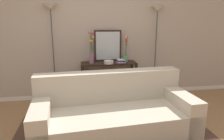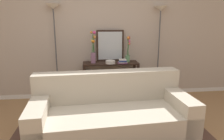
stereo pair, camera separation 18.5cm
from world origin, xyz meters
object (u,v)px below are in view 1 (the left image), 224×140
floor_lamp_right (157,26)px  couch (114,114)px  wall_mirror (108,46)px  book_stack (121,61)px  book_row_under_console (96,98)px  fruit_bowl (109,62)px  vase_tall_flowers (91,50)px  vase_short_flowers (126,50)px  floor_lamp_left (51,26)px  console_table (109,74)px

floor_lamp_right → couch: bearing=-128.4°
wall_mirror → book_stack: (0.22, -0.28, -0.28)m
book_row_under_console → wall_mirror: bearing=29.1°
couch → book_stack: book_stack is taller
couch → book_row_under_console: bearing=95.7°
floor_lamp_right → fruit_bowl: 1.28m
couch → vase_tall_flowers: (-0.21, 1.34, 0.76)m
couch → vase_short_flowers: 1.63m
floor_lamp_right → floor_lamp_left: bearing=180.0°
book_row_under_console → floor_lamp_right: bearing=5.6°
wall_mirror → console_table: bearing=-92.8°
couch → fruit_bowl: size_ratio=11.95×
floor_lamp_left → book_stack: (1.32, -0.26, -0.69)m
floor_lamp_right → vase_short_flowers: floor_lamp_right is taller
couch → vase_tall_flowers: size_ratio=3.59×
wall_mirror → book_stack: size_ratio=3.46×
console_table → floor_lamp_right: (1.04, 0.13, 0.96)m
book_stack → wall_mirror: bearing=127.7°
floor_lamp_left → vase_tall_flowers: (0.75, -0.14, -0.46)m
fruit_bowl → book_row_under_console: (-0.25, 0.12, -0.78)m
couch → vase_short_flowers: (0.49, 1.36, 0.74)m
vase_tall_flowers → vase_short_flowers: size_ratio=1.21×
console_table → wall_mirror: 0.60m
vase_tall_flowers → fruit_bowl: vase_tall_flowers is taller
floor_lamp_left → book_row_under_console: 1.69m
couch → vase_short_flowers: bearing=70.1°
console_table → book_stack: size_ratio=6.04×
floor_lamp_left → fruit_bowl: size_ratio=10.19×
floor_lamp_right → wall_mirror: floor_lamp_right is taller
couch → console_table: (0.14, 1.36, 0.24)m
console_table → fruit_bowl: bearing=-98.1°
floor_lamp_right → book_stack: bearing=-162.6°
book_row_under_console → floor_lamp_left: bearing=171.1°
console_table → book_stack: (0.23, -0.13, 0.29)m
wall_mirror → book_row_under_console: (-0.28, -0.16, -1.07)m
fruit_bowl → book_row_under_console: 0.83m
fruit_bowl → console_table: bearing=81.9°
couch → book_stack: size_ratio=12.29×
book_row_under_console → console_table: bearing=0.0°
floor_lamp_left → vase_tall_flowers: bearing=-10.8°
vase_short_flowers → book_stack: 0.28m
console_table → vase_short_flowers: (0.36, 0.01, 0.50)m
vase_tall_flowers → book_stack: (0.57, -0.11, -0.23)m
couch → wall_mirror: bearing=84.6°
fruit_bowl → book_row_under_console: fruit_bowl is taller
vase_tall_flowers → console_table: bearing=2.2°
console_table → floor_lamp_right: floor_lamp_right is taller
console_table → book_stack: 0.39m
couch → wall_mirror: (0.14, 1.51, 0.81)m
console_table → vase_tall_flowers: vase_tall_flowers is taller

